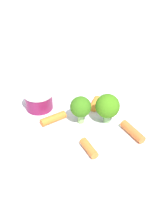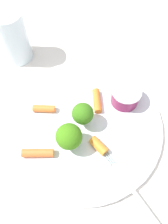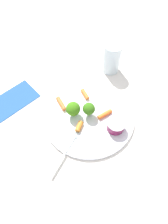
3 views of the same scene
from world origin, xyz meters
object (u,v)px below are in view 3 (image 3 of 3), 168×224
(sauce_cup, at_px, (116,125))
(carrot_stick_1, at_px, (105,114))
(broccoli_floret_1, at_px, (73,109))
(napkin, at_px, (13,100))
(plate, at_px, (89,116))
(carrot_stick_2, at_px, (85,94))
(fork, at_px, (66,152))
(carrot_stick_3, at_px, (61,104))
(carrot_stick_0, at_px, (79,126))
(drinking_glass, at_px, (112,58))
(broccoli_floret_0, at_px, (89,109))

(sauce_cup, height_order, carrot_stick_1, sauce_cup)
(broccoli_floret_1, bearing_deg, napkin, -44.20)
(plate, height_order, carrot_stick_2, carrot_stick_2)
(carrot_stick_2, distance_m, fork, 0.22)
(plate, bearing_deg, sauce_cup, 121.84)
(sauce_cup, relative_size, carrot_stick_1, 1.13)
(carrot_stick_3, bearing_deg, broccoli_floret_1, 109.92)
(plate, bearing_deg, carrot_stick_1, 149.16)
(carrot_stick_1, height_order, fork, carrot_stick_1)
(sauce_cup, relative_size, carrot_stick_0, 1.65)
(carrot_stick_0, bearing_deg, carrot_stick_1, -178.73)
(plate, xyz_separation_m, drinking_glass, (-0.18, -0.15, 0.05))
(drinking_glass, xyz_separation_m, napkin, (0.39, -0.03, -0.06))
(broccoli_floret_1, relative_size, drinking_glass, 0.51)
(napkin, bearing_deg, carrot_stick_0, 126.96)
(broccoli_floret_1, relative_size, fork, 0.43)
(sauce_cup, relative_size, fork, 0.42)
(plate, relative_size, napkin, 1.80)
(plate, distance_m, carrot_stick_3, 0.10)
(broccoli_floret_0, distance_m, carrot_stick_1, 0.06)
(carrot_stick_3, bearing_deg, plate, 129.76)
(broccoli_floret_0, relative_size, carrot_stick_1, 1.10)
(carrot_stick_0, height_order, carrot_stick_1, carrot_stick_0)
(carrot_stick_0, distance_m, fork, 0.09)
(plate, distance_m, carrot_stick_1, 0.05)
(broccoli_floret_0, distance_m, napkin, 0.28)
(carrot_stick_1, height_order, napkin, carrot_stick_1)
(fork, bearing_deg, sauce_cup, -179.95)
(carrot_stick_1, relative_size, napkin, 0.30)
(broccoli_floret_0, bearing_deg, napkin, -41.30)
(plate, xyz_separation_m, broccoli_floret_1, (0.05, -0.02, 0.04))
(sauce_cup, relative_size, carrot_stick_3, 1.04)
(sauce_cup, bearing_deg, carrot_stick_3, -54.11)
(fork, xyz_separation_m, drinking_glass, (-0.30, -0.24, 0.05))
(drinking_glass, bearing_deg, fork, 38.21)
(napkin, bearing_deg, broccoli_floret_1, 135.80)
(carrot_stick_2, relative_size, napkin, 0.25)
(carrot_stick_0, relative_size, carrot_stick_3, 0.63)
(carrot_stick_1, distance_m, carrot_stick_2, 0.11)
(sauce_cup, xyz_separation_m, broccoli_floret_1, (0.10, -0.11, 0.02))
(broccoli_floret_0, distance_m, carrot_stick_3, 0.11)
(broccoli_floret_1, bearing_deg, sauce_cup, 132.43)
(carrot_stick_0, distance_m, carrot_stick_2, 0.13)
(carrot_stick_1, bearing_deg, broccoli_floret_1, -28.80)
(carrot_stick_0, bearing_deg, carrot_stick_2, -125.51)
(carrot_stick_0, xyz_separation_m, drinking_glass, (-0.23, -0.18, 0.04))
(fork, bearing_deg, carrot_stick_0, -143.19)
(carrot_stick_2, distance_m, napkin, 0.26)
(broccoli_floret_1, height_order, fork, broccoli_floret_1)
(carrot_stick_1, distance_m, fork, 0.18)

